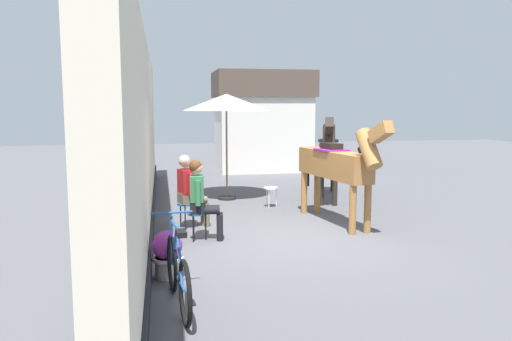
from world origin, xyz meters
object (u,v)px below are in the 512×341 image
(saddled_horse_near, at_px, (337,165))
(spare_stool_white, at_px, (271,190))
(seated_visitor_near, at_px, (201,196))
(seated_visitor_far, at_px, (189,187))
(leaning_bicycle, at_px, (178,273))
(flower_planter_near, at_px, (168,253))
(cafe_parasol, at_px, (226,103))
(saddled_horse_far, at_px, (328,152))

(saddled_horse_near, relative_size, spare_stool_white, 6.46)
(seated_visitor_near, relative_size, spare_stool_white, 3.02)
(seated_visitor_far, height_order, leaning_bicycle, seated_visitor_far)
(saddled_horse_near, relative_size, flower_planter_near, 4.64)
(leaning_bicycle, distance_m, spare_stool_white, 5.89)
(flower_planter_near, distance_m, spare_stool_white, 4.99)
(seated_visitor_far, height_order, flower_planter_near, seated_visitor_far)
(seated_visitor_far, distance_m, cafe_parasol, 3.41)
(seated_visitor_near, xyz_separation_m, saddled_horse_far, (3.39, 3.33, 0.38))
(seated_visitor_near, relative_size, leaning_bicycle, 0.79)
(seated_visitor_far, bearing_deg, spare_stool_white, 40.32)
(seated_visitor_near, distance_m, cafe_parasol, 4.17)
(leaning_bicycle, bearing_deg, flower_planter_near, 95.50)
(saddled_horse_near, relative_size, saddled_horse_far, 1.03)
(saddled_horse_near, xyz_separation_m, cafe_parasol, (-1.76, 3.01, 1.20))
(seated_visitor_far, xyz_separation_m, cafe_parasol, (1.08, 2.82, 1.59))
(saddled_horse_near, bearing_deg, flower_planter_near, -141.96)
(seated_visitor_near, relative_size, saddled_horse_far, 0.48)
(spare_stool_white, bearing_deg, seated_visitor_near, -124.83)
(flower_planter_near, bearing_deg, saddled_horse_near, 38.04)
(leaning_bicycle, height_order, cafe_parasol, cafe_parasol)
(saddled_horse_far, bearing_deg, flower_planter_near, -127.66)
(seated_visitor_near, bearing_deg, flower_planter_near, -108.01)
(leaning_bicycle, bearing_deg, saddled_horse_far, 58.00)
(cafe_parasol, bearing_deg, leaning_bicycle, -102.13)
(seated_visitor_near, xyz_separation_m, spare_stool_white, (1.78, 2.56, -0.38))
(leaning_bicycle, xyz_separation_m, spare_stool_white, (2.27, 5.44, 0.00))
(saddled_horse_near, height_order, flower_planter_near, saddled_horse_near)
(spare_stool_white, bearing_deg, flower_planter_near, -118.42)
(spare_stool_white, bearing_deg, seated_visitor_far, -139.68)
(seated_visitor_far, relative_size, flower_planter_near, 2.17)
(seated_visitor_near, height_order, seated_visitor_far, same)
(seated_visitor_near, bearing_deg, leaning_bicycle, -99.72)
(saddled_horse_far, height_order, leaning_bicycle, saddled_horse_far)
(saddled_horse_far, relative_size, flower_planter_near, 4.52)
(saddled_horse_near, height_order, leaning_bicycle, saddled_horse_near)
(flower_planter_near, xyz_separation_m, spare_stool_white, (2.37, 4.39, 0.07))
(saddled_horse_far, bearing_deg, saddled_horse_near, -105.10)
(leaning_bicycle, distance_m, cafe_parasol, 7.06)
(seated_visitor_near, bearing_deg, cafe_parasol, 76.04)
(seated_visitor_far, height_order, cafe_parasol, cafe_parasol)
(flower_planter_near, xyz_separation_m, cafe_parasol, (1.53, 5.57, 2.03))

